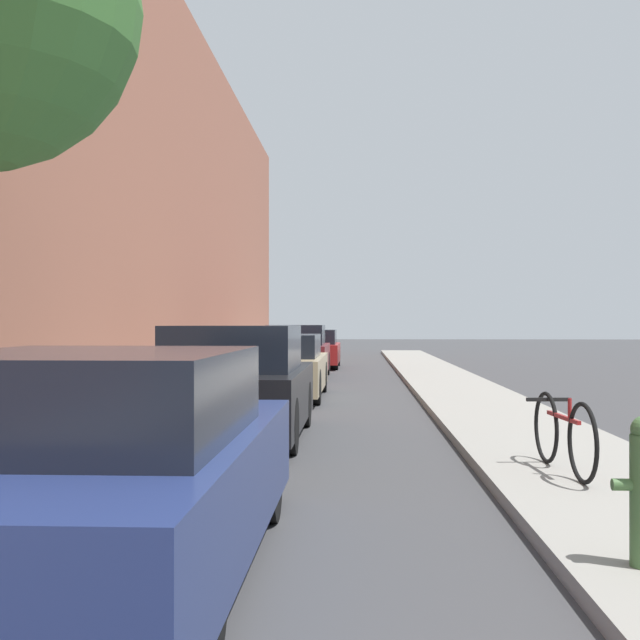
{
  "coord_description": "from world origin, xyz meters",
  "views": [
    {
      "loc": [
        0.71,
        0.91,
        1.52
      ],
      "look_at": [
        0.26,
        10.44,
        1.55
      ],
      "focal_mm": 44.79,
      "sensor_mm": 36.0,
      "label": 1
    }
  ],
  "objects": [
    {
      "name": "ground_plane",
      "position": [
        0.0,
        16.0,
        0.0
      ],
      "size": [
        120.0,
        120.0,
        0.0
      ],
      "primitive_type": "plane",
      "color": "#3D3D3F"
    },
    {
      "name": "sidewalk_left",
      "position": [
        -2.9,
        16.0,
        0.06
      ],
      "size": [
        2.0,
        52.0,
        0.12
      ],
      "color": "gray",
      "rests_on": "ground"
    },
    {
      "name": "sidewalk_right",
      "position": [
        2.9,
        16.0,
        0.06
      ],
      "size": [
        2.0,
        52.0,
        0.12
      ],
      "color": "gray",
      "rests_on": "ground"
    },
    {
      "name": "building_facade_left",
      "position": [
        -4.25,
        16.0,
        5.05
      ],
      "size": [
        0.7,
        52.0,
        10.1
      ],
      "color": "#9E604C",
      "rests_on": "ground"
    },
    {
      "name": "parked_car_navy",
      "position": [
        -0.83,
        5.59,
        0.65
      ],
      "size": [
        1.9,
        4.32,
        1.35
      ],
      "color": "black",
      "rests_on": "ground"
    },
    {
      "name": "parked_car_black",
      "position": [
        -0.87,
        11.26,
        0.7
      ],
      "size": [
        1.78,
        4.03,
        1.49
      ],
      "color": "black",
      "rests_on": "ground"
    },
    {
      "name": "parked_car_champagne",
      "position": [
        -0.83,
        16.99,
        0.63
      ],
      "size": [
        1.71,
        4.46,
        1.29
      ],
      "color": "black",
      "rests_on": "ground"
    },
    {
      "name": "parked_car_maroon",
      "position": [
        -0.99,
        22.96,
        0.69
      ],
      "size": [
        1.73,
        3.91,
        1.46
      ],
      "color": "black",
      "rests_on": "ground"
    },
    {
      "name": "parked_car_red",
      "position": [
        -0.85,
        27.96,
        0.62
      ],
      "size": [
        1.83,
        4.06,
        1.29
      ],
      "color": "black",
      "rests_on": "ground"
    },
    {
      "name": "bicycle",
      "position": [
        2.62,
        8.45,
        0.49
      ],
      "size": [
        0.44,
        1.75,
        0.71
      ],
      "rotation": [
        0.0,
        0.0,
        0.07
      ],
      "color": "black",
      "rests_on": "sidewalk_right"
    }
  ]
}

